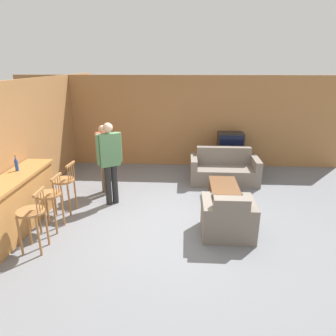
# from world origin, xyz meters

# --- Properties ---
(ground_plane) EXTENTS (24.00, 24.00, 0.00)m
(ground_plane) POSITION_xyz_m (0.00, 0.00, 0.00)
(ground_plane) COLOR slate
(wall_back) EXTENTS (9.40, 0.08, 2.60)m
(wall_back) POSITION_xyz_m (0.00, 3.62, 1.30)
(wall_back) COLOR #9E6B3D
(wall_back) RESTS_ON ground_plane
(wall_left) EXTENTS (0.08, 8.62, 2.60)m
(wall_left) POSITION_xyz_m (-3.13, 1.31, 1.30)
(wall_left) COLOR #9E6B3D
(wall_left) RESTS_ON ground_plane
(bar_counter) EXTENTS (0.55, 2.15, 1.01)m
(bar_counter) POSITION_xyz_m (-2.80, -0.30, 0.51)
(bar_counter) COLOR #A87038
(bar_counter) RESTS_ON ground_plane
(bar_chair_near) EXTENTS (0.44, 0.44, 1.06)m
(bar_chair_near) POSITION_xyz_m (-2.18, -0.95, 0.61)
(bar_chair_near) COLOR #996638
(bar_chair_near) RESTS_ON ground_plane
(bar_chair_mid) EXTENTS (0.45, 0.45, 1.06)m
(bar_chair_mid) POSITION_xyz_m (-2.18, -0.29, 0.61)
(bar_chair_mid) COLOR #996638
(bar_chair_mid) RESTS_ON ground_plane
(bar_chair_far) EXTENTS (0.46, 0.46, 1.06)m
(bar_chair_far) POSITION_xyz_m (-2.18, 0.39, 0.61)
(bar_chair_far) COLOR #996638
(bar_chair_far) RESTS_ON ground_plane
(couch_far) EXTENTS (1.71, 0.84, 0.86)m
(couch_far) POSITION_xyz_m (1.22, 2.28, 0.31)
(couch_far) COLOR #70665B
(couch_far) RESTS_ON ground_plane
(armchair_near) EXTENTS (0.91, 0.80, 0.84)m
(armchair_near) POSITION_xyz_m (0.99, -0.32, 0.31)
(armchair_near) COLOR #70665B
(armchair_near) RESTS_ON ground_plane
(coffee_table) EXTENTS (0.60, 1.08, 0.40)m
(coffee_table) POSITION_xyz_m (1.08, 1.06, 0.35)
(coffee_table) COLOR brown
(coffee_table) RESTS_ON ground_plane
(tv_unit) EXTENTS (1.00, 0.56, 0.55)m
(tv_unit) POSITION_xyz_m (1.49, 3.22, 0.28)
(tv_unit) COLOR #2D2319
(tv_unit) RESTS_ON ground_plane
(tv) EXTENTS (0.70, 0.47, 0.53)m
(tv) POSITION_xyz_m (1.49, 3.22, 0.82)
(tv) COLOR black
(tv) RESTS_ON tv_unit
(bottle) EXTENTS (0.06, 0.06, 0.29)m
(bottle) POSITION_xyz_m (-2.89, 0.04, 1.15)
(bottle) COLOR #234293
(bottle) RESTS_ON bar_counter
(person_by_window) EXTENTS (0.43, 0.43, 1.61)m
(person_by_window) POSITION_xyz_m (-1.62, 1.40, 0.91)
(person_by_window) COLOR #756B5B
(person_by_window) RESTS_ON ground_plane
(person_by_counter) EXTENTS (0.48, 0.36, 1.78)m
(person_by_counter) POSITION_xyz_m (-1.34, 0.84, 1.01)
(person_by_counter) COLOR black
(person_by_counter) RESTS_ON ground_plane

